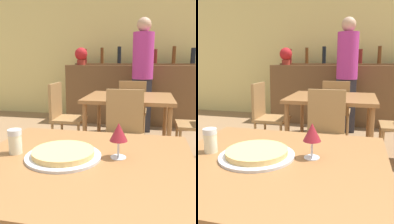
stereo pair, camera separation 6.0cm
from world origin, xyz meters
TOP-DOWN VIEW (x-y plane):
  - wall_back at (0.00, 4.30)m, footprint 8.00×0.05m
  - dining_table_near at (0.00, 0.00)m, footprint 0.96×0.89m
  - dining_table_far at (0.03, 2.02)m, footprint 1.03×0.90m
  - bar_counter at (0.00, 3.80)m, footprint 2.60×0.56m
  - bar_back_shelf at (0.05, 3.94)m, footprint 2.39×0.24m
  - chair_far_side_front at (0.03, 1.41)m, footprint 0.40×0.40m
  - chair_far_side_back at (0.03, 2.64)m, footprint 0.40×0.40m
  - chair_far_side_left at (-0.82, 2.02)m, footprint 0.40×0.40m
  - pizza_tray at (-0.09, 0.01)m, footprint 0.34×0.34m
  - cheese_shaker at (-0.32, 0.02)m, footprint 0.06×0.06m
  - person_standing at (0.14, 3.22)m, footprint 0.34×0.34m
  - wine_glass at (0.15, 0.06)m, footprint 0.08×0.08m
  - potted_plant at (-1.05, 3.75)m, footprint 0.24×0.24m

SIDE VIEW (x-z plane):
  - chair_far_side_front at x=0.03m, z-range 0.07..0.97m
  - chair_far_side_back at x=0.03m, z-range 0.07..0.97m
  - chair_far_side_left at x=-0.82m, z-range 0.07..0.97m
  - bar_counter at x=0.00m, z-range 0.00..1.10m
  - dining_table_near at x=0.00m, z-range 0.29..1.05m
  - dining_table_far at x=0.03m, z-range 0.30..1.06m
  - pizza_tray at x=-0.09m, z-range 0.76..0.79m
  - cheese_shaker at x=-0.32m, z-range 0.76..0.88m
  - wine_glass at x=0.15m, z-range 0.79..0.95m
  - person_standing at x=0.14m, z-range 0.09..1.94m
  - bar_back_shelf at x=0.05m, z-range 1.00..1.34m
  - potted_plant at x=-1.05m, z-range 1.12..1.44m
  - wall_back at x=0.00m, z-range 0.00..2.80m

